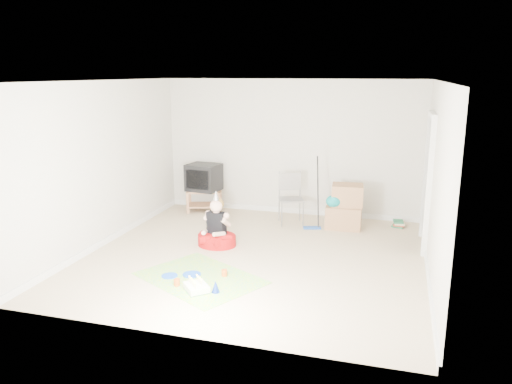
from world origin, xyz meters
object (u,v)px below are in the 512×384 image
(crt_tv, at_px, (204,177))
(cardboard_boxes, at_px, (345,207))
(birthday_cake, at_px, (196,288))
(folding_chair, at_px, (291,199))
(seated_woman, at_px, (217,234))
(tv_stand, at_px, (204,198))

(crt_tv, height_order, cardboard_boxes, crt_tv)
(crt_tv, height_order, birthday_cake, crt_tv)
(folding_chair, xyz_separation_m, seated_woman, (-0.90, -1.48, -0.26))
(crt_tv, relative_size, folding_chair, 0.64)
(tv_stand, bearing_deg, cardboard_boxes, -7.27)
(cardboard_boxes, bearing_deg, seated_woman, -141.01)
(tv_stand, height_order, cardboard_boxes, cardboard_boxes)
(cardboard_boxes, bearing_deg, tv_stand, 172.73)
(cardboard_boxes, relative_size, birthday_cake, 1.92)
(tv_stand, bearing_deg, seated_woman, -62.86)
(folding_chair, relative_size, birthday_cake, 2.31)
(folding_chair, height_order, birthday_cake, folding_chair)
(birthday_cake, bearing_deg, cardboard_boxes, 64.83)
(tv_stand, distance_m, birthday_cake, 3.81)
(tv_stand, bearing_deg, birthday_cake, -69.82)
(tv_stand, relative_size, cardboard_boxes, 0.98)
(folding_chair, bearing_deg, seated_woman, -121.20)
(crt_tv, xyz_separation_m, seated_woman, (0.96, -1.87, -0.49))
(seated_woman, xyz_separation_m, birthday_cake, (0.36, -1.70, -0.15))
(folding_chair, distance_m, seated_woman, 1.75)
(crt_tv, relative_size, birthday_cake, 1.49)
(folding_chair, xyz_separation_m, cardboard_boxes, (0.97, 0.03, -0.08))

